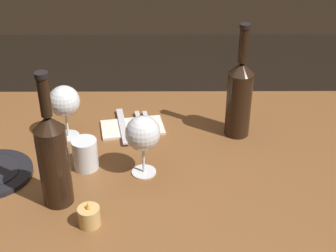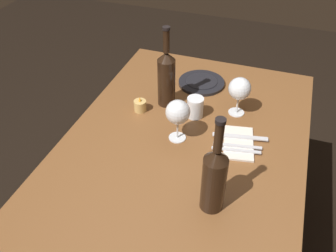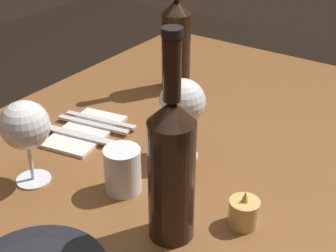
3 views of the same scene
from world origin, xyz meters
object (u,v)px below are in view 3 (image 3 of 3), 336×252
Objects in this scene: table_knife at (76,134)px; folded_napkin at (85,131)px; wine_glass_right at (182,103)px; wine_glass_left at (25,127)px; wine_bottle at (176,41)px; fork_outer at (100,120)px; votive_candle at (244,213)px; fork_inner at (93,124)px; water_tumbler at (123,172)px; wine_bottle_second at (172,167)px.

folded_napkin is at bearing 180.00° from table_knife.
wine_glass_right is 0.26m from table_knife.
wine_glass_left is 0.48× the size of wine_bottle.
wine_bottle is 0.29m from fork_outer.
wine_bottle is (-0.27, -0.20, 0.01)m from wine_glass_right.
folded_napkin is at bearing -99.88° from votive_candle.
wine_glass_right is at bearing 100.82° from folded_napkin.
fork_inner is 0.85× the size of table_knife.
wine_glass_left is 0.30m from wine_glass_right.
fork_outer is at bearing 180.00° from folded_napkin.
wine_glass_left is 1.92× the size of water_tumbler.
fork_inner is at bearing -168.40° from wine_glass_left.
folded_napkin is (0.04, -0.23, -0.12)m from wine_glass_right.
wine_glass_left is 0.30m from wine_bottle_second.
folded_napkin is 0.03m from fork_inner.
wine_glass_right is at bearing 141.81° from wine_glass_left.
wine_bottle reaches higher than table_knife.
table_knife is at bearing -0.00° from fork_outer.
wine_bottle_second is at bearing 61.44° from fork_inner.
wine_glass_right reaches higher than fork_outer.
water_tumbler is at bearing 55.62° from fork_inner.
fork_outer is (-0.03, 0.00, 0.00)m from fork_inner.
wine_bottle_second is 4.03× the size of water_tumbler.
wine_bottle is 0.34m from folded_napkin.
wine_glass_left is at bearing 1.80° from wine_bottle.
fork_outer is at bearing 180.00° from fork_inner.
fork_outer is at bearing -121.68° from wine_bottle_second.
wine_glass_right is 0.25m from fork_outer.
wine_glass_right is 1.97× the size of water_tumbler.
folded_napkin is (0.32, -0.03, -0.12)m from wine_bottle.
votive_candle is at bearing 135.27° from wine_bottle_second.
wine_glass_left is 0.20m from table_knife.
wine_bottle_second is 0.39m from table_knife.
wine_glass_left is 0.27m from fork_outer.
wine_glass_left is 0.98× the size of wine_glass_right.
wine_bottle is 0.32m from fork_inner.
wine_bottle_second reaches higher than wine_glass_right.
wine_glass_left is 0.51m from wine_bottle.
fork_outer and table_knife have the same top height.
wine_bottle_second reaches higher than fork_outer.
fork_outer reaches higher than folded_napkin.
wine_glass_left is at bearing -38.19° from wine_glass_right.
wine_glass_right is at bearing 36.16° from wine_bottle.
wine_bottle_second is at bearing 33.36° from wine_bottle.
wine_bottle_second is 1.94× the size of fork_inner.
water_tumbler is (0.43, 0.18, -0.09)m from wine_bottle.
wine_glass_left is 0.93× the size of fork_inner.
table_knife is (-0.16, -0.04, -0.11)m from wine_glass_left.
table_knife is (0.35, -0.03, -0.12)m from wine_bottle.
fork_outer is (-0.16, -0.20, -0.03)m from water_tumbler.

